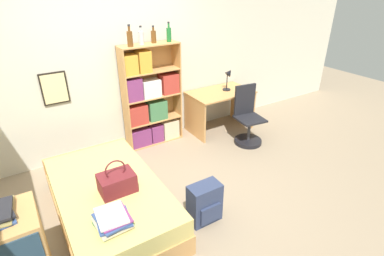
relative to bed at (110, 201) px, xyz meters
The scene contains 14 objects.
ground_plane 0.71m from the bed, ahead, with size 14.00×14.00×0.00m, color gray.
wall_back 1.99m from the bed, 66.43° to the left, with size 10.00×0.09×2.60m.
bed is the anchor object (origin of this frame).
handbag 0.38m from the bed, 68.42° to the right, with size 0.36×0.26×0.38m.
book_stack_on_bed 0.68m from the bed, 102.99° to the right, with size 0.33×0.36×0.11m.
bookcase 1.83m from the bed, 49.54° to the left, with size 0.91×0.28×1.60m.
bottle_green 2.18m from the bed, 55.46° to the left, with size 0.08×0.08×0.29m.
bottle_brown 2.28m from the bed, 51.23° to the left, with size 0.08×0.08×0.26m.
bottle_clear 2.39m from the bed, 46.84° to the left, with size 0.08×0.08×0.24m.
bottle_blue 2.50m from the bed, 41.17° to the left, with size 0.07×0.07×0.28m.
desk 2.66m from the bed, 25.80° to the left, with size 1.09×0.67×0.71m.
desk_lamp 2.90m from the bed, 24.50° to the left, with size 0.19×0.14×0.38m.
desk_chair 2.54m from the bed, 11.90° to the left, with size 0.46×0.46×0.95m.
backpack 1.06m from the bed, 34.71° to the right, with size 0.36×0.24×0.47m.
Camera 1 is at (-1.28, -2.69, 2.47)m, focal length 28.00 mm.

